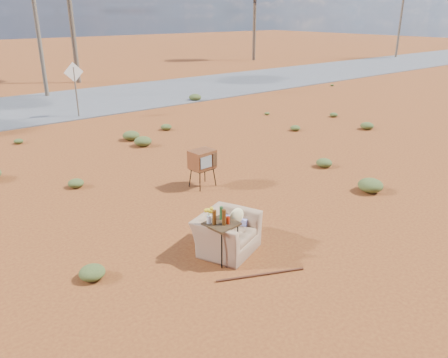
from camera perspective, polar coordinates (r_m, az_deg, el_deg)
ground at (r=8.29m, az=2.68°, el=-8.17°), size 140.00×140.00×0.00m
highway at (r=21.35m, az=-25.13°, el=8.23°), size 140.00×7.00×0.04m
armchair at (r=7.87m, az=0.55°, el=-6.27°), size 1.37×1.19×0.92m
tv_unit at (r=10.56m, az=-2.86°, el=2.51°), size 0.61×0.51×0.93m
side_table at (r=7.39m, az=-0.69°, el=-5.61°), size 0.55×0.55×0.99m
rusty_bar at (r=7.33m, az=4.81°, el=-12.34°), size 1.38×0.65×0.04m
road_sign at (r=18.69m, az=-18.93°, el=12.15°), size 0.78×0.06×2.19m
utility_pole_center at (r=23.90m, az=-23.49°, el=19.71°), size 1.40×0.20×8.00m
utility_pole_east at (r=45.06m, az=22.23°, el=19.77°), size 1.40×0.20×8.00m
scrub_patch at (r=11.29m, az=-15.46°, el=0.03°), size 17.49×8.07×0.33m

